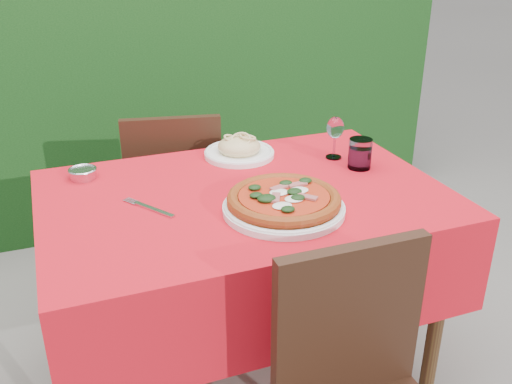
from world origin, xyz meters
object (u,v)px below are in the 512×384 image
object	(u,v)px
water_glass	(360,155)
steel_ramekin	(83,174)
pizza_plate	(284,202)
pasta_plate	(239,149)
chair_far	(175,194)
fork	(154,209)
wine_glass	(335,129)

from	to	relation	value
water_glass	steel_ramekin	bearing A→B (deg)	164.93
pizza_plate	water_glass	xyz separation A→B (m)	(0.38, 0.22, 0.02)
pizza_plate	pasta_plate	bearing A→B (deg)	86.64
steel_ramekin	pasta_plate	bearing A→B (deg)	1.05
pasta_plate	steel_ramekin	xyz separation A→B (m)	(-0.56, -0.01, -0.01)
chair_far	fork	bearing A→B (deg)	83.93
water_glass	wine_glass	world-z (taller)	wine_glass
steel_ramekin	fork	bearing A→B (deg)	-61.87
chair_far	pasta_plate	world-z (taller)	chair_far
water_glass	wine_glass	size ratio (longest dim) A/B	0.68
water_glass	steel_ramekin	xyz separation A→B (m)	(-0.91, 0.24, -0.03)
pizza_plate	water_glass	size ratio (longest dim) A/B	3.50
pasta_plate	water_glass	size ratio (longest dim) A/B	2.43
chair_far	pasta_plate	bearing A→B (deg)	131.26
pasta_plate	wine_glass	world-z (taller)	wine_glass
pasta_plate	steel_ramekin	world-z (taller)	pasta_plate
water_glass	chair_far	bearing A→B (deg)	133.19
fork	wine_glass	bearing A→B (deg)	-17.48
steel_ramekin	chair_far	bearing A→B (deg)	41.19
pasta_plate	water_glass	distance (m)	0.44
chair_far	wine_glass	world-z (taller)	wine_glass
wine_glass	pasta_plate	bearing A→B (deg)	156.27
pizza_plate	steel_ramekin	world-z (taller)	pizza_plate
water_glass	fork	world-z (taller)	water_glass
pasta_plate	wine_glass	xyz separation A→B (m)	(0.32, -0.14, 0.08)
chair_far	fork	size ratio (longest dim) A/B	3.94
chair_far	steel_ramekin	world-z (taller)	chair_far
steel_ramekin	wine_glass	bearing A→B (deg)	-8.39
chair_far	wine_glass	size ratio (longest dim) A/B	5.50
wine_glass	pizza_plate	bearing A→B (deg)	-135.66
water_glass	wine_glass	bearing A→B (deg)	108.15
chair_far	steel_ramekin	bearing A→B (deg)	52.44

